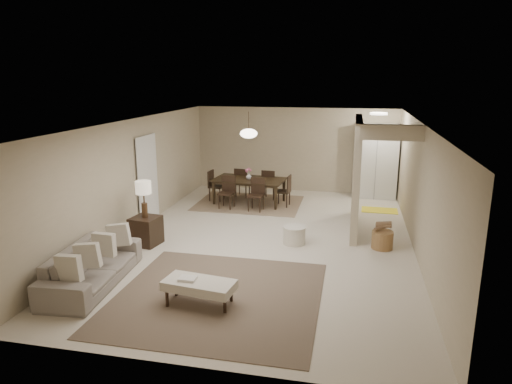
% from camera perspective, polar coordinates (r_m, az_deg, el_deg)
% --- Properties ---
extents(floor, '(9.00, 9.00, 0.00)m').
position_cam_1_polar(floor, '(9.79, 1.37, -6.00)').
color(floor, beige).
rests_on(floor, ground).
extents(ceiling, '(9.00, 9.00, 0.00)m').
position_cam_1_polar(ceiling, '(9.23, 1.47, 8.73)').
color(ceiling, white).
rests_on(ceiling, back_wall).
extents(back_wall, '(6.00, 0.00, 6.00)m').
position_cam_1_polar(back_wall, '(13.80, 4.91, 5.29)').
color(back_wall, tan).
rests_on(back_wall, floor).
extents(left_wall, '(0.00, 9.00, 9.00)m').
position_cam_1_polar(left_wall, '(10.39, -15.07, 1.89)').
color(left_wall, tan).
rests_on(left_wall, floor).
extents(right_wall, '(0.00, 9.00, 9.00)m').
position_cam_1_polar(right_wall, '(9.37, 19.76, 0.21)').
color(right_wall, tan).
rests_on(right_wall, floor).
extents(partition, '(0.15, 2.50, 2.50)m').
position_cam_1_polar(partition, '(10.50, 12.42, 2.17)').
color(partition, tan).
rests_on(partition, floor).
extents(doorway, '(0.04, 0.90, 2.04)m').
position_cam_1_polar(doorway, '(10.95, -13.44, 1.38)').
color(doorway, black).
rests_on(doorway, floor).
extents(pantry_cabinet, '(1.20, 0.55, 2.10)m').
position_cam_1_polar(pantry_cabinet, '(13.40, 14.73, 3.73)').
color(pantry_cabinet, silver).
rests_on(pantry_cabinet, floor).
extents(flush_light, '(0.44, 0.44, 0.05)m').
position_cam_1_polar(flush_light, '(12.28, 15.09, 9.44)').
color(flush_light, white).
rests_on(flush_light, ceiling).
extents(living_rug, '(3.20, 3.20, 0.01)m').
position_cam_1_polar(living_rug, '(7.43, -4.77, -12.85)').
color(living_rug, brown).
rests_on(living_rug, floor).
extents(sofa, '(2.27, 1.03, 0.64)m').
position_cam_1_polar(sofa, '(8.15, -19.79, -8.71)').
color(sofa, gray).
rests_on(sofa, floor).
extents(ottoman_bench, '(1.14, 0.63, 0.39)m').
position_cam_1_polar(ottoman_bench, '(7.10, -7.11, -11.54)').
color(ottoman_bench, beige).
rests_on(ottoman_bench, living_rug).
extents(side_table, '(0.61, 0.61, 0.59)m').
position_cam_1_polar(side_table, '(9.72, -13.59, -4.73)').
color(side_table, black).
rests_on(side_table, floor).
extents(table_lamp, '(0.32, 0.32, 0.76)m').
position_cam_1_polar(table_lamp, '(9.48, -13.89, 0.16)').
color(table_lamp, '#4E3621').
rests_on(table_lamp, side_table).
extents(round_pouf, '(0.47, 0.47, 0.37)m').
position_cam_1_polar(round_pouf, '(9.54, 4.82, -5.40)').
color(round_pouf, beige).
rests_on(round_pouf, floor).
extents(wicker_basket, '(0.43, 0.43, 0.36)m').
position_cam_1_polar(wicker_basket, '(9.60, 15.51, -5.79)').
color(wicker_basket, brown).
rests_on(wicker_basket, floor).
extents(dining_rug, '(2.80, 2.10, 0.01)m').
position_cam_1_polar(dining_rug, '(12.54, -0.89, -1.39)').
color(dining_rug, '#77624A').
rests_on(dining_rug, floor).
extents(dining_table, '(2.03, 1.26, 0.68)m').
position_cam_1_polar(dining_table, '(12.45, -0.89, 0.08)').
color(dining_table, black).
rests_on(dining_table, dining_rug).
extents(dining_chairs, '(2.31, 1.76, 0.85)m').
position_cam_1_polar(dining_chairs, '(12.43, -0.89, 0.47)').
color(dining_chairs, black).
rests_on(dining_chairs, dining_rug).
extents(vase, '(0.20, 0.20, 0.17)m').
position_cam_1_polar(vase, '(12.36, -0.90, 1.98)').
color(vase, silver).
rests_on(vase, dining_table).
extents(yellow_mat, '(0.93, 0.58, 0.01)m').
position_cam_1_polar(yellow_mat, '(12.30, 15.18, -2.21)').
color(yellow_mat, yellow).
rests_on(yellow_mat, floor).
extents(pendant_light, '(0.46, 0.46, 0.71)m').
position_cam_1_polar(pendant_light, '(12.16, -0.92, 7.33)').
color(pendant_light, '#4E3621').
rests_on(pendant_light, ceiling).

